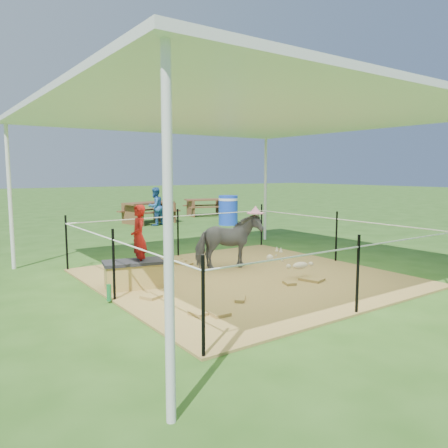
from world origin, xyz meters
TOP-DOWN VIEW (x-y plane):
  - ground at (0.00, 0.00)m, footprint 90.00×90.00m
  - hay_patch at (0.00, 0.00)m, footprint 4.60×4.60m
  - canopy_tent at (0.00, 0.00)m, footprint 6.30×6.30m
  - rope_fence at (0.00, -0.00)m, footprint 4.54×4.54m
  - straw_bale at (-1.79, 0.42)m, footprint 0.89×0.59m
  - dark_cloth at (-1.79, 0.42)m, footprint 0.95×0.65m
  - woman at (-1.69, 0.42)m, footprint 0.31×0.40m
  - green_bottle at (-2.34, -0.03)m, footprint 0.08×0.08m
  - pony at (0.12, 0.64)m, footprint 1.25×0.78m
  - pink_hat at (0.12, 0.64)m, footprint 0.31×0.31m
  - foal at (0.67, -0.60)m, footprint 0.88×0.53m
  - trash_barrel at (4.07, 6.12)m, footprint 0.68×0.68m
  - picnic_table_near at (2.12, 8.08)m, footprint 1.94×1.57m
  - picnic_table_far at (5.12, 9.13)m, footprint 1.87×1.57m
  - distant_person at (2.01, 7.36)m, footprint 0.74×0.67m

SIDE VIEW (x-z plane):
  - ground at x=0.00m, z-range 0.00..0.00m
  - hay_patch at x=0.00m, z-range 0.00..0.03m
  - green_bottle at x=-2.34m, z-range 0.03..0.26m
  - straw_bale at x=-1.79m, z-range 0.03..0.39m
  - foal at x=0.67m, z-range 0.03..0.50m
  - picnic_table_far at x=5.12m, z-range 0.00..0.67m
  - picnic_table_near at x=2.12m, z-range 0.00..0.72m
  - dark_cloth at x=-1.79m, z-range 0.39..0.44m
  - trash_barrel at x=4.07m, z-range 0.00..0.98m
  - pony at x=0.12m, z-range 0.03..1.01m
  - distant_person at x=2.01m, z-range 0.00..1.25m
  - rope_fence at x=0.00m, z-range 0.14..1.14m
  - woman at x=-1.69m, z-range 0.39..1.37m
  - pink_hat at x=0.12m, z-range 1.01..1.15m
  - canopy_tent at x=0.00m, z-range 1.24..4.14m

